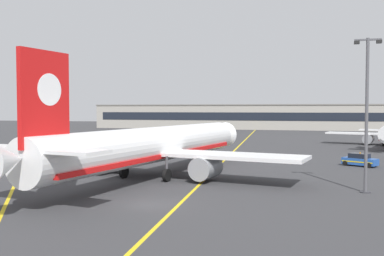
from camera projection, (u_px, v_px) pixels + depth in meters
The scene contains 9 objects.
ground_plane at pixel (151, 205), 33.19m from camera, with size 400.00×400.00×0.00m, color #353538.
taxiway_centreline at pixel (225, 160), 62.13m from camera, with size 0.30×180.00×0.01m, color yellow.
taxiway_lead_in_stripe at pixel (12, 191), 38.76m from camera, with size 0.30×60.00×0.01m, color yellow.
airliner_foreground at pixel (154, 146), 46.31m from camera, with size 32.33×41.27×11.65m.
apron_lamp_post at pixel (367, 112), 37.65m from camera, with size 2.24×0.90×13.45m.
service_car_fifth at pixel (360, 160), 55.45m from camera, with size 4.53×3.69×1.79m.
safety_cone_by_nose_gear at pixel (210, 158), 62.50m from camera, with size 0.44×0.44×0.55m.
safety_cone_by_port_wing at pixel (14, 167), 52.96m from camera, with size 0.44×0.44×0.55m.
terminal_building at pixel (274, 117), 155.18m from camera, with size 134.02×12.40×8.95m.
Camera 1 is at (11.58, -30.95, 7.34)m, focal length 40.56 mm.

